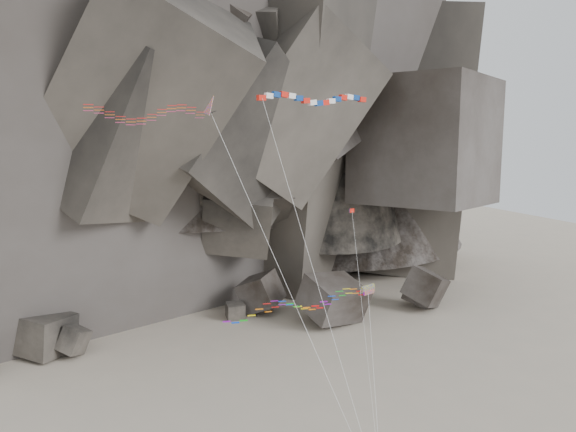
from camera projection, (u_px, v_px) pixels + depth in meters
name	position (u px, v px, depth m)	size (l,w,h in m)	color
headland	(160.00, 62.00, 108.36)	(110.00, 70.00, 84.00)	#4C463E
boulder_field	(202.00, 317.00, 81.33)	(80.59, 17.81, 8.26)	#47423F
delta_kite	(142.00, 112.00, 42.82)	(19.40, 12.67, 30.23)	red
banner_kite	(315.00, 101.00, 52.17)	(11.87, 17.34, 30.86)	red
parafoil_kite	(293.00, 304.00, 49.55)	(14.35, 12.14, 13.54)	#CDCE0B
pennant_kite	(357.00, 260.00, 51.50)	(5.37, 15.04, 19.91)	red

